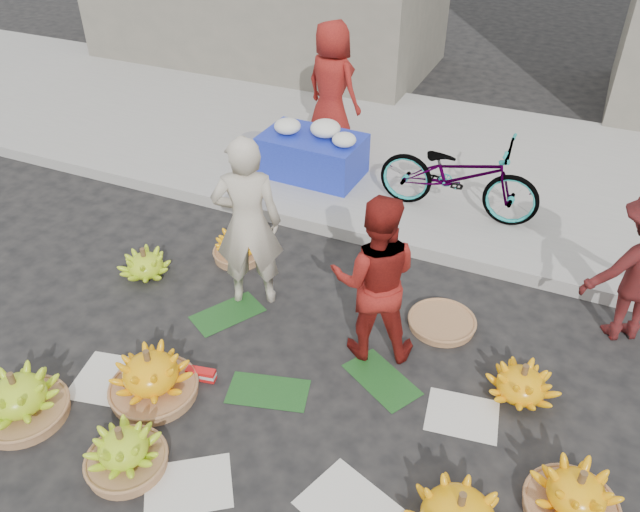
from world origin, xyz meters
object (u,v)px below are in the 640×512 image
at_px(banana_bunch_4, 575,496).
at_px(vendor_cream, 248,224).
at_px(bicycle, 459,175).
at_px(flower_table, 313,153).
at_px(banana_bunch_0, 151,376).

height_order(banana_bunch_4, vendor_cream, vendor_cream).
bearing_deg(bicycle, flower_table, 84.80).
distance_m(banana_bunch_4, bicycle, 3.69).
bearing_deg(vendor_cream, bicycle, -149.17).
distance_m(banana_bunch_0, banana_bunch_4, 3.19).
height_order(vendor_cream, flower_table, vendor_cream).
bearing_deg(flower_table, banana_bunch_4, -42.86).
xyz_separation_m(banana_bunch_0, banana_bunch_4, (3.18, 0.27, -0.02)).
bearing_deg(banana_bunch_4, flower_table, 135.07).
xyz_separation_m(vendor_cream, flower_table, (-0.43, 2.33, -0.43)).
bearing_deg(vendor_cream, banana_bunch_4, 133.75).
bearing_deg(flower_table, vendor_cream, -77.49).
relative_size(vendor_cream, bicycle, 0.94).
bearing_deg(bicycle, vendor_cream, 146.97).
bearing_deg(banana_bunch_0, banana_bunch_4, 4.81).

